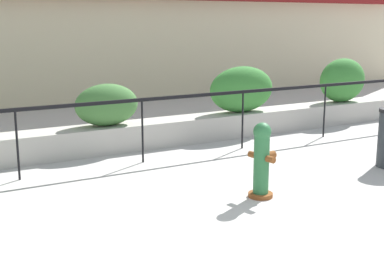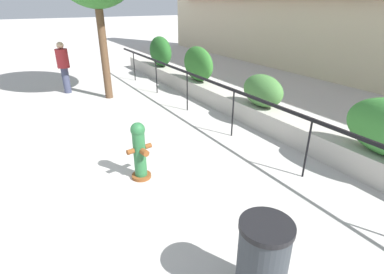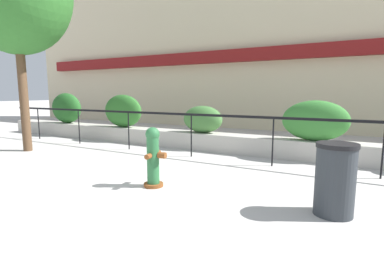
{
  "view_description": "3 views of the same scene",
  "coord_description": "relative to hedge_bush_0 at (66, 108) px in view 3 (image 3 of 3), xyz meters",
  "views": [
    {
      "loc": [
        -3.82,
        -3.49,
        2.47
      ],
      "look_at": [
        0.55,
        4.1,
        0.55
      ],
      "focal_mm": 50.0,
      "sensor_mm": 36.0,
      "label": 1
    },
    {
      "loc": [
        5.17,
        0.73,
        2.96
      ],
      "look_at": [
        0.39,
        3.56,
        0.42
      ],
      "focal_mm": 28.0,
      "sensor_mm": 36.0,
      "label": 2
    },
    {
      "loc": [
        3.81,
        -1.91,
        1.68
      ],
      "look_at": [
        1.01,
        3.13,
        0.83
      ],
      "focal_mm": 28.0,
      "sensor_mm": 36.0,
      "label": 3
    }
  ],
  "objects": [
    {
      "name": "hedge_bush_3",
      "position": [
        9.14,
        0.0,
        -0.09
      ],
      "size": [
        1.59,
        0.67,
        1.0
      ],
      "primitive_type": "ellipsoid",
      "color": "#387F33",
      "rests_on": "planter_wall_low"
    },
    {
      "name": "fence_railing_segment",
      "position": [
        6.25,
        -1.1,
        -0.07
      ],
      "size": [
        15.0,
        0.05,
        1.15
      ],
      "color": "black",
      "rests_on": "ground"
    },
    {
      "name": "fire_hydrant",
      "position": [
        6.91,
        -3.67,
        -0.53
      ],
      "size": [
        0.46,
        0.48,
        1.08
      ],
      "color": "brown",
      "rests_on": "ground"
    },
    {
      "name": "hedge_bush_1",
      "position": [
        2.92,
        0.0,
        -0.03
      ],
      "size": [
        1.57,
        0.57,
        1.12
      ],
      "primitive_type": "ellipsoid",
      "color": "#2D6B28",
      "rests_on": "planter_wall_low"
    },
    {
      "name": "trash_bin",
      "position": [
        9.85,
        -3.5,
        -0.58
      ],
      "size": [
        0.55,
        0.55,
        1.01
      ],
      "color": "#2D3338",
      "rests_on": "ground"
    },
    {
      "name": "building_facade",
      "position": [
        6.25,
        5.98,
        2.9
      ],
      "size": [
        30.0,
        1.36,
        8.0
      ],
      "color": "beige",
      "rests_on": "ground"
    },
    {
      "name": "hedge_bush_0",
      "position": [
        0.0,
        0.0,
        0.0
      ],
      "size": [
        1.47,
        0.69,
        1.17
      ],
      "primitive_type": "ellipsoid",
      "color": "#235B23",
      "rests_on": "planter_wall_low"
    },
    {
      "name": "planter_wall_low",
      "position": [
        6.25,
        0.0,
        -0.84
      ],
      "size": [
        18.0,
        0.7,
        0.5
      ],
      "primitive_type": "cube",
      "color": "#B7B2A8",
      "rests_on": "ground"
    },
    {
      "name": "ground_plane",
      "position": [
        6.25,
        -6.0,
        -1.09
      ],
      "size": [
        120.0,
        120.0,
        0.0
      ],
      "primitive_type": "plane",
      "color": "#BCB7B2"
    },
    {
      "name": "hedge_bush_2",
      "position": [
        6.02,
        0.0,
        -0.19
      ],
      "size": [
        1.25,
        0.68,
        0.8
      ],
      "primitive_type": "ellipsoid",
      "color": "#427538",
      "rests_on": "planter_wall_low"
    }
  ]
}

